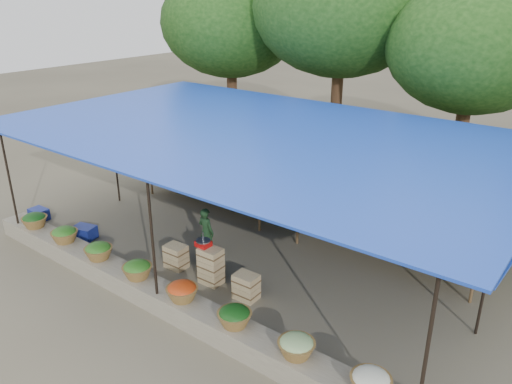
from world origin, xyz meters
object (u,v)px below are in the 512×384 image
Objects in this scene: crate_counter at (210,269)px; blue_crate_front at (39,214)px; weighing_scale at (203,243)px; vendor_seated at (206,232)px; blue_crate_back at (84,232)px.

blue_crate_front is at bearing -175.14° from crate_counter.
crate_counter is 4.95× the size of blue_crate_front.
weighing_scale is 1.06m from vendor_seated.
weighing_scale is 0.65× the size of blue_crate_front.
blue_crate_back is (-3.52, -0.39, -0.69)m from weighing_scale.
weighing_scale is at bearing 2.71° from blue_crate_front.
weighing_scale reaches higher than blue_crate_front.
vendor_seated is 3.12m from blue_crate_back.
weighing_scale is at bearing 180.00° from crate_counter.
weighing_scale is 0.60× the size of blue_crate_back.
vendor_seated reaches higher than blue_crate_back.
crate_counter is at bearing -9.28° from blue_crate_back.
crate_counter is 0.55m from weighing_scale.
weighing_scale is 5.43m from blue_crate_front.
vendor_seated reaches higher than blue_crate_front.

